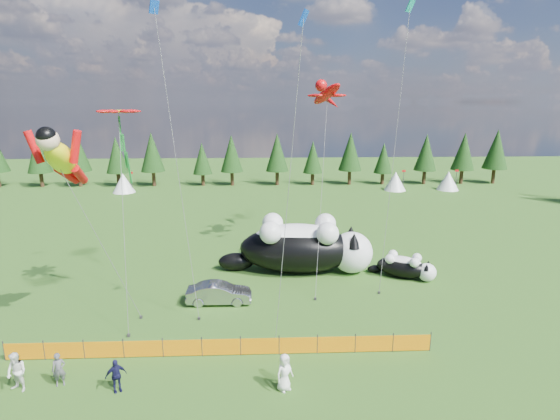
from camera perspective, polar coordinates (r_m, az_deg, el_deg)
name	(u,v)px	position (r m, az deg, el deg)	size (l,w,h in m)	color
ground	(226,327)	(26.72, -7.05, -14.90)	(160.00, 160.00, 0.00)	#0D390A
safety_fence	(221,347)	(23.88, -7.68, -17.31)	(22.06, 0.06, 1.10)	#262626
tree_line	(248,160)	(68.94, -4.19, 6.52)	(90.00, 4.00, 8.00)	black
festival_tents	(322,182)	(64.95, 5.49, 3.71)	(50.00, 3.20, 2.80)	white
cat_large	(304,246)	(33.76, 3.18, -4.73)	(11.97, 4.90, 4.32)	black
cat_small	(405,266)	(34.23, 16.05, -7.10)	(4.71, 3.38, 1.84)	black
car	(219,293)	(29.30, -7.97, -10.70)	(1.47, 4.22, 1.39)	#A4A3A8
spectator_a	(59,370)	(23.79, -26.91, -18.09)	(0.59, 0.39, 1.62)	#515055
spectator_b	(17,372)	(24.20, -31.16, -17.70)	(0.92, 0.54, 1.90)	white
spectator_c	(116,376)	(22.39, -20.65, -19.59)	(0.94, 0.48, 1.60)	#15153A
spectator_e	(284,372)	(21.15, 0.59, -20.45)	(0.88, 0.57, 1.79)	white
superhero_kite	(61,158)	(24.44, -26.66, 6.04)	(4.82, 4.90, 12.22)	yellow
gecko_kite	(326,94)	(37.57, 6.09, 14.80)	(4.97, 14.01, 17.07)	red
flower_kite	(119,114)	(27.73, -20.33, 11.66)	(3.16, 5.65, 12.82)	red
diamond_kite_a	(157,24)	(28.57, -15.82, 22.32)	(2.82, 3.96, 19.05)	blue
diamond_kite_b	(409,20)	(33.34, 16.46, 22.66)	(2.71, 4.56, 20.05)	#0DA28A
diamond_kite_c	(302,39)	(21.02, 2.86, 21.41)	(1.68, 1.03, 17.20)	blue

